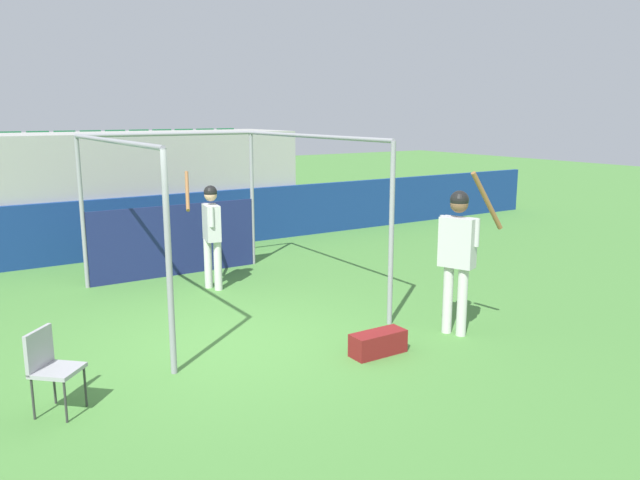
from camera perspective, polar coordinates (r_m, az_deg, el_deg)
The scene contains 8 objects.
ground_plane at distance 8.10m, azimuth -8.33°, elevation -9.35°, with size 60.00×60.00×0.00m, color #477F38.
outfield_wall at distance 13.10m, azimuth -18.68°, elevation 0.97°, with size 24.00×0.12×1.21m.
bleacher_section at distance 14.22m, azimuth -20.12°, elevation 4.27°, with size 8.70×2.40×2.49m.
batting_cage at distance 10.58m, azimuth -11.72°, elevation 2.14°, with size 3.17×4.23×2.54m.
player_batter at distance 10.33m, azimuth -9.95°, elevation 1.16°, with size 0.59×0.96×1.92m.
player_waiting at distance 8.21m, azimuth 12.51°, elevation -0.65°, with size 0.59×0.66×2.18m.
folding_chair at distance 6.65m, azimuth -23.52°, elevation -10.21°, with size 0.57×0.57×0.84m.
equipment_bag at distance 7.67m, azimuth 5.33°, elevation -9.37°, with size 0.70×0.28×0.28m.
Camera 1 is at (-3.08, -6.92, 2.88)m, focal length 35.00 mm.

